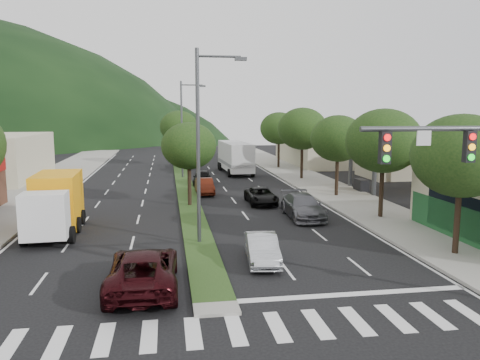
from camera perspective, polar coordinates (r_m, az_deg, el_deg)
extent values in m
plane|color=black|center=(17.34, -3.06, -14.98)|extent=(160.00, 160.00, 0.00)
cube|color=gray|center=(43.74, 9.97, -0.76)|extent=(5.00, 90.00, 0.15)
cube|color=gray|center=(42.96, -24.22, -1.53)|extent=(6.00, 90.00, 0.15)
cube|color=#243E16|center=(44.40, -6.78, -0.57)|extent=(1.60, 56.00, 0.12)
cube|color=silver|center=(15.53, -2.26, -17.86)|extent=(19.00, 2.20, 0.01)
cylinder|color=#47494C|center=(17.05, 23.80, 5.75)|extent=(6.00, 0.18, 0.18)
cube|color=black|center=(17.40, 26.17, 3.66)|extent=(0.35, 0.25, 1.05)
cube|color=black|center=(15.87, 17.25, 3.77)|extent=(0.35, 0.25, 1.05)
cube|color=silver|center=(43.13, 19.68, 5.34)|extent=(12.00, 8.00, 0.50)
cube|color=#EEA00C|center=(43.15, 19.65, 4.88)|extent=(12.20, 8.20, 0.50)
cylinder|color=#47494C|center=(39.32, 16.09, 1.31)|extent=(0.36, 0.36, 4.60)
cylinder|color=#47494C|center=(43.30, 25.74, 1.43)|extent=(0.36, 0.36, 4.60)
cylinder|color=#47494C|center=(43.87, 13.35, 2.10)|extent=(0.36, 0.36, 4.60)
cylinder|color=#47494C|center=(47.47, 22.33, 2.16)|extent=(0.36, 0.36, 4.60)
cube|color=black|center=(41.81, 14.56, -0.65)|extent=(0.80, 1.60, 1.10)
cube|color=black|center=(45.57, 23.83, -0.38)|extent=(0.80, 1.60, 1.10)
cube|color=#B9B093|center=(63.60, 10.48, 4.31)|extent=(10.00, 16.00, 5.20)
cylinder|color=black|center=(24.55, 24.97, -3.96)|extent=(0.28, 0.28, 3.64)
ellipsoid|color=black|center=(24.14, 25.39, 2.69)|extent=(4.60, 4.60, 3.91)
cylinder|color=black|center=(31.36, 16.86, -0.87)|extent=(0.28, 0.28, 3.81)
ellipsoid|color=black|center=(31.04, 17.10, 4.59)|extent=(4.80, 4.80, 4.08)
cylinder|color=black|center=(38.65, 11.73, 0.81)|extent=(0.28, 0.28, 3.58)
ellipsoid|color=black|center=(38.40, 11.85, 4.98)|extent=(4.40, 4.40, 3.74)
cylinder|color=black|center=(48.06, 7.54, 2.55)|extent=(0.28, 0.28, 3.92)
ellipsoid|color=black|center=(47.85, 7.61, 6.22)|extent=(5.00, 5.00, 4.25)
cylinder|color=black|center=(57.69, 4.73, 3.42)|extent=(0.28, 0.28, 3.70)
ellipsoid|color=black|center=(57.52, 4.77, 6.31)|extent=(4.60, 4.60, 3.91)
cylinder|color=black|center=(34.26, -6.18, -0.24)|extent=(0.28, 0.28, 3.36)
ellipsoid|color=black|center=(33.98, -6.25, 4.17)|extent=(4.00, 4.00, 3.40)
cylinder|color=black|center=(60.07, -7.40, 3.60)|extent=(0.28, 0.28, 3.81)
ellipsoid|color=black|center=(59.90, -7.46, 6.45)|extent=(4.80, 4.80, 4.08)
cylinder|color=#47494C|center=(23.98, -5.12, 3.83)|extent=(0.20, 0.20, 10.00)
cylinder|color=#47494C|center=(24.16, -2.58, 14.81)|extent=(2.20, 0.12, 0.12)
cube|color=#47494C|center=(24.30, 0.09, 14.55)|extent=(0.60, 0.25, 0.18)
cylinder|color=#47494C|center=(48.92, -7.11, 6.05)|extent=(0.20, 0.20, 10.00)
cylinder|color=#47494C|center=(49.01, -5.89, 11.45)|extent=(2.20, 0.12, 0.12)
cube|color=#47494C|center=(49.07, -4.58, 11.35)|extent=(0.60, 0.25, 0.18)
imported|color=#BABCC2|center=(21.64, 2.71, -8.38)|extent=(1.73, 4.03, 1.29)
imported|color=black|center=(18.88, -11.70, -10.61)|extent=(2.70, 5.71, 1.58)
imported|color=black|center=(44.46, -4.66, 0.30)|extent=(2.02, 4.24, 1.40)
imported|color=#535258|center=(30.80, 7.67, -3.19)|extent=(2.28, 5.32, 1.53)
imported|color=#4E190D|center=(39.52, -4.34, -0.77)|extent=(1.47, 3.98, 1.30)
imported|color=black|center=(35.17, 2.59, -1.95)|extent=(2.02, 4.38, 1.22)
cube|color=white|center=(25.79, -22.71, -4.03)|extent=(2.30, 1.73, 2.35)
cube|color=#F59D0C|center=(29.42, -21.31, -2.30)|extent=(2.54, 4.39, 3.17)
cube|color=black|center=(28.88, -21.45, -5.08)|extent=(2.30, 6.01, 0.31)
cylinder|color=black|center=(26.26, -19.86, -6.30)|extent=(0.35, 0.93, 0.92)
cylinder|color=black|center=(26.72, -24.87, -6.34)|extent=(0.35, 0.93, 0.92)
cylinder|color=black|center=(28.40, -19.21, -5.19)|extent=(0.35, 0.93, 0.92)
cylinder|color=black|center=(28.82, -23.86, -5.24)|extent=(0.35, 0.93, 0.92)
cylinder|color=black|center=(30.36, -18.71, -4.31)|extent=(0.35, 0.93, 0.92)
cylinder|color=black|center=(30.75, -23.07, -4.38)|extent=(0.35, 0.93, 0.92)
cube|color=silver|center=(52.84, -0.58, 2.97)|extent=(2.92, 9.18, 3.02)
cube|color=slate|center=(52.91, -0.58, 2.16)|extent=(2.98, 9.18, 0.35)
cylinder|color=black|center=(56.33, -2.53, 1.75)|extent=(0.39, 0.92, 0.91)
cylinder|color=black|center=(56.78, -0.02, 1.81)|extent=(0.39, 0.92, 0.91)
cylinder|color=black|center=(55.27, -2.36, 1.62)|extent=(0.39, 0.92, 0.91)
cylinder|color=black|center=(55.72, 0.20, 1.69)|extent=(0.39, 0.92, 0.91)
cylinder|color=black|center=(49.58, -1.29, 0.86)|extent=(0.39, 0.92, 0.91)
cylinder|color=black|center=(50.09, 1.55, 0.94)|extent=(0.39, 0.92, 0.91)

